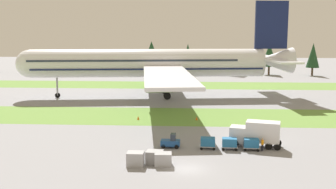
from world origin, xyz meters
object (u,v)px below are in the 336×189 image
at_px(ground_crew_marshaller, 262,144).
at_px(cargo_dolly_lead, 208,142).
at_px(cargo_dolly_third, 251,143).
at_px(catering_truck, 256,133).
at_px(baggage_tug, 171,142).
at_px(cargo_dolly_second, 229,143).
at_px(uld_container_1, 136,159).
at_px(airliner, 157,63).
at_px(uld_container_2, 163,159).
at_px(taxiway_marker_1, 138,118).
at_px(uld_container_0, 155,157).
at_px(taxiway_marker_0, 197,118).

bearing_deg(ground_crew_marshaller, cargo_dolly_lead, 123.34).
bearing_deg(cargo_dolly_third, catering_truck, -23.25).
xyz_separation_m(baggage_tug, cargo_dolly_second, (7.92, -0.38, 0.10)).
bearing_deg(cargo_dolly_lead, uld_container_1, 133.71).
distance_m(airliner, ground_crew_marshaller, 48.35).
xyz_separation_m(uld_container_1, uld_container_2, (3.26, 0.33, -0.07)).
bearing_deg(taxiway_marker_1, catering_truck, -41.57).
bearing_deg(uld_container_2, uld_container_0, 143.84).
height_order(baggage_tug, uld_container_0, baggage_tug).
relative_size(baggage_tug, cargo_dolly_second, 1.17).
distance_m(baggage_tug, uld_container_1, 8.76).
bearing_deg(uld_container_2, catering_truck, 35.78).
bearing_deg(cargo_dolly_second, cargo_dolly_lead, 90.00).
bearing_deg(uld_container_0, uld_container_2, -36.16).
distance_m(airliner, taxiway_marker_1, 27.10).
xyz_separation_m(baggage_tug, catering_truck, (11.67, 1.23, 1.14)).
relative_size(ground_crew_marshaller, uld_container_1, 0.87).
height_order(cargo_dolly_third, uld_container_2, cargo_dolly_third).
bearing_deg(ground_crew_marshaller, cargo_dolly_second, 122.18).
bearing_deg(uld_container_1, taxiway_marker_0, 73.78).
xyz_separation_m(baggage_tug, cargo_dolly_lead, (5.02, -0.24, 0.10)).
distance_m(cargo_dolly_lead, uld_container_0, 9.32).
xyz_separation_m(baggage_tug, taxiway_marker_0, (3.71, 17.93, -0.50)).
xyz_separation_m(ground_crew_marshaller, taxiway_marker_0, (-8.52, 18.74, -0.64)).
height_order(catering_truck, uld_container_0, catering_truck).
distance_m(uld_container_0, taxiway_marker_1, 24.94).
xyz_separation_m(airliner, cargo_dolly_lead, (10.68, -43.76, -7.28)).
xyz_separation_m(airliner, taxiway_marker_1, (-1.15, -25.91, -7.86)).
distance_m(catering_truck, uld_container_0, 15.56).
bearing_deg(cargo_dolly_third, cargo_dolly_lead, 90.00).
relative_size(cargo_dolly_third, uld_container_1, 1.13).
bearing_deg(airliner, taxiway_marker_0, -166.70).
xyz_separation_m(uld_container_2, taxiway_marker_0, (4.25, 25.50, -0.45)).
bearing_deg(airliner, uld_container_0, 177.77).
relative_size(airliner, taxiway_marker_0, 130.79).
distance_m(baggage_tug, uld_container_0, 6.97).
bearing_deg(uld_container_1, cargo_dolly_third, 26.77).
relative_size(catering_truck, ground_crew_marshaller, 4.20).
bearing_deg(uld_container_0, cargo_dolly_lead, 44.53).
bearing_deg(uld_container_0, baggage_tug, 76.54).
distance_m(cargo_dolly_second, taxiway_marker_0, 18.80).
xyz_separation_m(baggage_tug, ground_crew_marshaller, (12.23, -0.81, 0.13)).
distance_m(cargo_dolly_second, uld_container_0, 11.48).
bearing_deg(catering_truck, ground_crew_marshaller, -150.32).
bearing_deg(uld_container_1, uld_container_2, 5.77).
xyz_separation_m(cargo_dolly_lead, cargo_dolly_third, (5.79, -0.28, 0.00)).
xyz_separation_m(cargo_dolly_third, ground_crew_marshaller, (1.42, -0.29, 0.03)).
xyz_separation_m(cargo_dolly_lead, taxiway_marker_0, (-1.30, 18.17, -0.61)).
relative_size(baggage_tug, cargo_dolly_third, 1.17).
bearing_deg(uld_container_1, catering_truck, 30.54).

